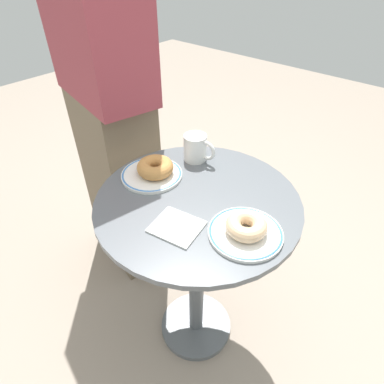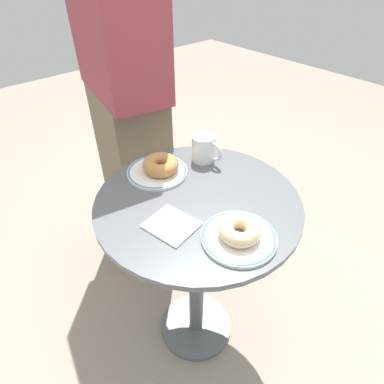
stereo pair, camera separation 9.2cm
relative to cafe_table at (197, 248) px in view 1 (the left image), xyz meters
The scene contains 9 objects.
ground_plane 0.52m from the cafe_table, ahead, with size 7.00×7.00×0.02m, color gray.
cafe_table is the anchor object (origin of this frame).
plate_left 0.29m from the cafe_table, behind, with size 0.20×0.20×0.01m.
plate_right 0.29m from the cafe_table, ahead, with size 0.19×0.19×0.01m.
donut_old_fashioned 0.31m from the cafe_table, behind, with size 0.12×0.12×0.04m, color #BC7F42.
donut_glazed 0.31m from the cafe_table, ahead, with size 0.11×0.11×0.04m, color #E0B789.
paper_napkin 0.26m from the cafe_table, 74.80° to the right, with size 0.13×0.11×0.01m, color white.
coffee_mug 0.34m from the cafe_table, 131.83° to the left, with size 0.12×0.08×0.09m.
person_figure 0.64m from the cafe_table, 167.92° to the left, with size 0.48×0.31×1.63m.
Camera 1 is at (0.47, -0.56, 1.33)m, focal length 30.14 mm.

